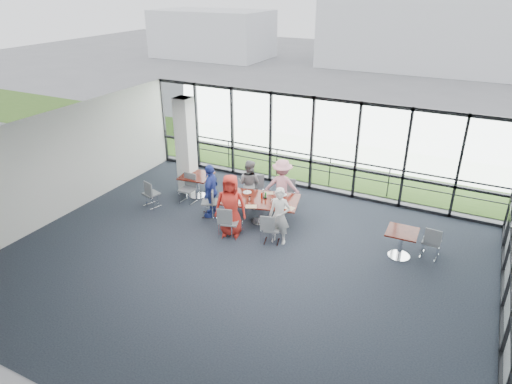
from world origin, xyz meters
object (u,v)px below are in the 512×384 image
at_px(side_table_left, 196,178).
at_px(chair_main_nr, 272,229).
at_px(diner_end, 211,191).
at_px(chair_spare_la, 151,194).
at_px(structural_column, 186,146).
at_px(diner_far_right, 282,186).
at_px(main_table, 261,202).
at_px(diner_near_right, 280,216).
at_px(diner_near_left, 231,205).
at_px(chair_main_fr, 285,194).
at_px(chair_spare_lb, 187,189).
at_px(chair_main_end, 209,202).
at_px(chair_spare_r, 431,242).
at_px(chair_main_nl, 230,222).
at_px(side_table_right, 402,236).
at_px(chair_main_fl, 252,191).
at_px(diner_far_left, 249,184).

bearing_deg(side_table_left, chair_main_nr, -24.10).
xyz_separation_m(diner_end, chair_spare_la, (-2.01, -0.33, -0.39)).
distance_m(structural_column, diner_far_right, 3.48).
distance_m(main_table, diner_end, 1.54).
height_order(diner_near_right, diner_far_right, diner_far_right).
bearing_deg(chair_spare_la, diner_near_left, 11.85).
relative_size(structural_column, chair_main_fr, 3.73).
bearing_deg(diner_far_right, chair_spare_lb, 1.78).
bearing_deg(chair_spare_lb, chair_main_end, 159.74).
bearing_deg(chair_main_nr, chair_main_fr, 88.38).
xyz_separation_m(structural_column, chair_spare_r, (7.86, -0.55, -1.16)).
xyz_separation_m(chair_main_nl, chair_spare_r, (5.11, 1.44, -0.02)).
height_order(side_table_right, diner_end, diner_end).
xyz_separation_m(chair_main_nl, chair_main_fl, (-0.38, 2.04, 0.02)).
distance_m(structural_column, diner_far_left, 2.50).
relative_size(side_table_left, chair_main_fr, 1.25).
relative_size(chair_main_nl, chair_spare_r, 1.03).
bearing_deg(main_table, chair_main_fl, 117.13).
bearing_deg(diner_near_left, side_table_left, 125.61).
height_order(structural_column, diner_end, structural_column).
bearing_deg(chair_spare_lb, chair_spare_la, 41.77).
bearing_deg(side_table_right, structural_column, 172.83).
distance_m(side_table_right, chair_main_fl, 4.89).
relative_size(chair_main_end, chair_spare_la, 1.04).
bearing_deg(diner_near_left, chair_main_nr, -13.92).
xyz_separation_m(side_table_right, diner_far_left, (-4.80, 0.81, 0.16)).
bearing_deg(side_table_right, chair_spare_lb, 178.76).
bearing_deg(diner_near_right, chair_spare_lb, 160.44).
height_order(structural_column, chair_main_nr, structural_column).
relative_size(diner_near_left, chair_main_end, 1.94).
relative_size(structural_column, diner_far_right, 1.90).
relative_size(diner_far_right, chair_main_nl, 1.86).
distance_m(main_table, chair_main_fl, 1.19).
height_order(side_table_left, chair_spare_r, chair_spare_r).
relative_size(diner_far_left, diner_end, 0.93).
height_order(main_table, chair_spare_lb, chair_spare_lb).
bearing_deg(diner_far_left, side_table_left, 3.19).
height_order(chair_main_nl, chair_main_nr, chair_main_nl).
relative_size(chair_spare_la, chair_spare_r, 1.01).
bearing_deg(side_table_left, chair_main_fl, 7.93).
distance_m(side_table_left, diner_end, 1.49).
distance_m(side_table_right, diner_end, 5.54).
bearing_deg(chair_main_nr, diner_near_right, 14.78).
bearing_deg(chair_spare_r, chair_spare_la, -167.69).
xyz_separation_m(diner_far_right, diner_end, (-1.77, -1.23, -0.01)).
distance_m(diner_end, chair_spare_r, 6.27).
bearing_deg(side_table_left, diner_near_right, -21.71).
distance_m(side_table_right, chair_main_nr, 3.36).
xyz_separation_m(chair_main_fl, chair_spare_r, (5.49, -0.60, -0.04)).
height_order(side_table_left, side_table_right, same).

